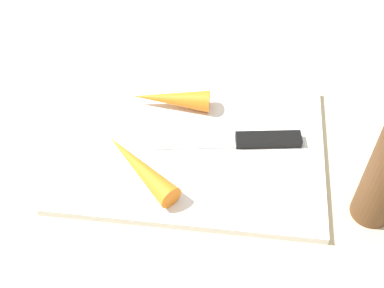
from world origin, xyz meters
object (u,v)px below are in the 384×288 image
(carrot_long, at_px, (139,166))
(knife, at_px, (259,140))
(cutting_board, at_px, (192,147))
(carrot_short, at_px, (170,99))

(carrot_long, bearing_deg, knife, -112.53)
(cutting_board, xyz_separation_m, knife, (-0.09, -0.01, 0.01))
(knife, distance_m, carrot_long, 0.17)
(cutting_board, height_order, knife, knife)
(cutting_board, height_order, carrot_long, carrot_long)
(cutting_board, xyz_separation_m, carrot_short, (0.04, -0.07, 0.02))
(knife, height_order, carrot_short, carrot_short)
(knife, bearing_deg, carrot_long, 16.75)
(carrot_long, height_order, carrot_short, same)
(carrot_long, bearing_deg, cutting_board, -94.13)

